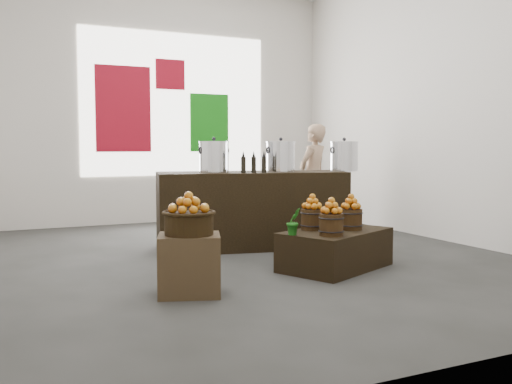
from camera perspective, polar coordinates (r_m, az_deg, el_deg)
name	(u,v)px	position (r m, az deg, el deg)	size (l,w,h in m)	color
ground	(243,258)	(6.65, -1.28, -6.63)	(7.00, 7.00, 0.00)	#393836
back_wall	(158,104)	(9.84, -9.73, 8.66)	(6.00, 0.04, 4.00)	silver
back_opening	(176,105)	(9.91, -8.00, 8.66)	(3.20, 0.02, 2.40)	white
deco_red_left	(123,109)	(9.66, -13.13, 8.09)	(0.90, 0.04, 1.40)	maroon
deco_green_right	(209,123)	(10.08, -4.69, 6.91)	(0.70, 0.04, 1.00)	#147812
deco_red_upper	(170,74)	(9.92, -8.58, 11.55)	(0.50, 0.04, 0.50)	maroon
crate	(189,265)	(5.04, -6.68, -7.23)	(0.53, 0.43, 0.53)	#4F3C24
wicker_basket	(189,224)	(4.98, -6.72, -3.16)	(0.42, 0.42, 0.19)	black
apples_in_basket	(189,202)	(4.96, -6.74, -1.04)	(0.33, 0.33, 0.18)	#951704
display_table	(335,249)	(6.12, 7.94, -5.70)	(1.18, 0.73, 0.41)	black
apple_bucket_front_left	(331,225)	(5.70, 7.54, -3.26)	(0.24, 0.24, 0.22)	#3B2610
apples_in_bucket_front_left	(331,206)	(5.68, 7.56, -1.38)	(0.18, 0.18, 0.16)	#951704
apple_bucket_front_right	(351,219)	(6.15, 9.47, -2.71)	(0.24, 0.24, 0.22)	#3B2610
apples_in_bucket_front_right	(351,202)	(6.13, 9.49, -0.95)	(0.18, 0.18, 0.16)	#951704
apple_bucket_rear	(312,219)	(6.09, 5.64, -2.74)	(0.24, 0.24, 0.22)	#3B2610
apples_in_bucket_rear	(312,202)	(6.07, 5.66, -0.97)	(0.18, 0.18, 0.16)	#951704
herb_garnish_right	(343,214)	(6.47, 8.66, -2.17)	(0.23, 0.20, 0.25)	#196615
herb_garnish_left	(294,221)	(5.71, 3.79, -2.95)	(0.15, 0.12, 0.27)	#196615
counter	(252,210)	(7.25, -0.40, -1.80)	(2.37, 0.75, 0.97)	black
stock_pot_left	(214,158)	(7.12, -4.22, 3.45)	(0.37, 0.37, 0.37)	silver
stock_pot_center	(281,157)	(7.30, 2.49, 3.49)	(0.37, 0.37, 0.37)	silver
stock_pot_right	(344,157)	(7.58, 8.79, 3.48)	(0.37, 0.37, 0.37)	silver
oil_cruets	(256,162)	(6.98, 0.02, 3.04)	(0.26, 0.06, 0.27)	black
shopper	(313,177)	(8.95, 5.74, 1.55)	(0.60, 0.39, 1.64)	#A48164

